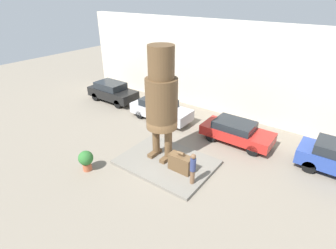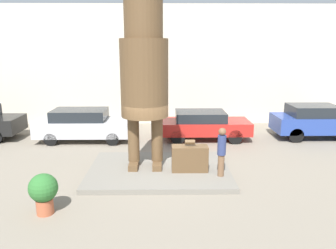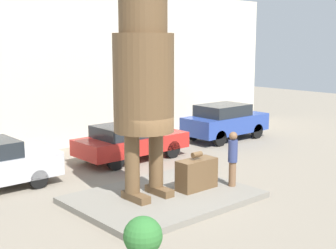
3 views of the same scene
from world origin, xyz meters
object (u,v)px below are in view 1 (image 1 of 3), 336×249
(giant_suitcase, at_px, (181,163))
(tourist, at_px, (193,168))
(parked_car_black, at_px, (112,91))
(parked_car_silver, at_px, (161,109))
(planter_pot, at_px, (86,159))
(parked_car_red, at_px, (236,131))
(statue_figure, at_px, (161,97))

(giant_suitcase, distance_m, tourist, 1.24)
(parked_car_black, distance_m, parked_car_silver, 5.56)
(planter_pot, bearing_deg, tourist, 23.15)
(parked_car_red, bearing_deg, parked_car_silver, -178.07)
(giant_suitcase, bearing_deg, parked_car_silver, 136.84)
(parked_car_silver, xyz_separation_m, planter_pot, (0.61, -7.23, -0.14))
(statue_figure, bearing_deg, giant_suitcase, -17.37)
(tourist, distance_m, parked_car_black, 12.59)
(parked_car_black, bearing_deg, statue_figure, -26.72)
(statue_figure, distance_m, giant_suitcase, 3.57)
(parked_car_red, relative_size, planter_pot, 3.79)
(parked_car_red, bearing_deg, planter_pot, -125.14)
(parked_car_silver, bearing_deg, parked_car_black, 175.77)
(giant_suitcase, relative_size, parked_car_silver, 0.28)
(giant_suitcase, xyz_separation_m, tourist, (1.03, -0.51, 0.46))
(parked_car_black, relative_size, parked_car_silver, 0.96)
(statue_figure, bearing_deg, planter_pot, -128.74)
(giant_suitcase, height_order, parked_car_silver, parked_car_silver)
(giant_suitcase, distance_m, parked_car_silver, 6.57)
(parked_car_black, distance_m, planter_pot, 9.81)
(parked_car_red, distance_m, planter_pot, 9.08)
(giant_suitcase, xyz_separation_m, parked_car_red, (1.04, 4.69, 0.13))
(tourist, xyz_separation_m, parked_car_red, (0.01, 5.19, -0.33))
(statue_figure, relative_size, tourist, 3.67)
(statue_figure, relative_size, planter_pot, 5.36)
(statue_figure, bearing_deg, parked_car_black, 153.28)
(giant_suitcase, xyz_separation_m, parked_car_black, (-10.33, 4.90, 0.24))
(statue_figure, xyz_separation_m, planter_pot, (-2.59, -3.23, -3.12))
(statue_figure, bearing_deg, tourist, -20.99)
(parked_car_silver, bearing_deg, planter_pot, -85.21)
(tourist, xyz_separation_m, planter_pot, (-5.21, -2.23, -0.42))
(giant_suitcase, bearing_deg, statue_figure, 162.63)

